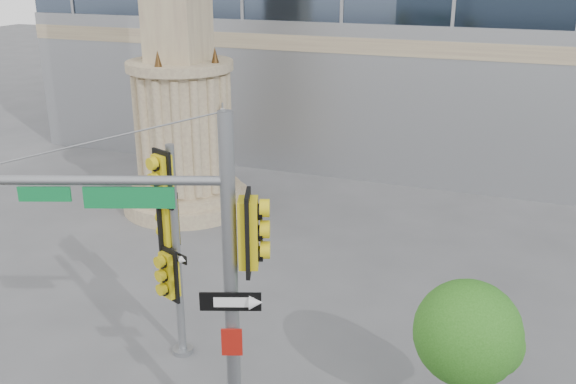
% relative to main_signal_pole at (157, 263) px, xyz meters
% --- Properties ---
extents(monument, '(4.40, 4.40, 16.60)m').
position_rel_main_signal_pole_xyz_m(monument, '(-5.76, 10.89, 1.66)').
color(monument, gray).
rests_on(monument, ground).
extents(main_signal_pole, '(4.62, 2.05, 6.22)m').
position_rel_main_signal_pole_xyz_m(main_signal_pole, '(0.00, 0.00, 0.00)').
color(main_signal_pole, slate).
rests_on(main_signal_pole, ground).
extents(secondary_signal_pole, '(0.82, 0.79, 4.80)m').
position_rel_main_signal_pole_xyz_m(secondary_signal_pole, '(-1.57, 2.92, -1.04)').
color(secondary_signal_pole, slate).
rests_on(secondary_signal_pole, ground).
extents(street_tree, '(1.94, 1.90, 3.03)m').
position_rel_main_signal_pole_xyz_m(street_tree, '(4.55, 2.63, -1.87)').
color(street_tree, gray).
rests_on(street_tree, ground).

